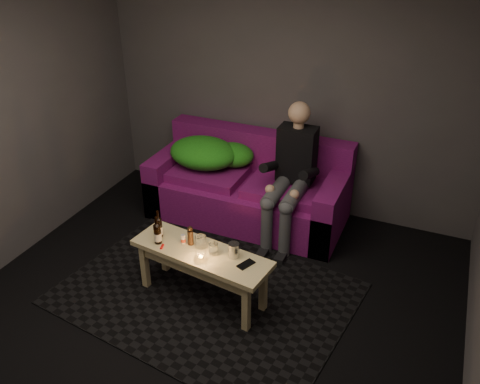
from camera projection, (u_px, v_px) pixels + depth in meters
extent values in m
plane|color=black|center=(190.00, 333.00, 4.01)|extent=(4.50, 4.50, 0.00)
plane|color=#4E4B4E|center=(289.00, 91.00, 5.17)|extent=(4.00, 0.00, 4.00)
cube|color=black|center=(206.00, 293.00, 4.41)|extent=(2.61, 2.05, 0.01)
cube|color=#650D57|center=(248.00, 200.00, 5.40)|extent=(2.03, 0.91, 0.43)
cube|color=#650D57|center=(260.00, 150.00, 5.47)|extent=(2.03, 0.22, 0.45)
cube|color=#650D57|center=(172.00, 176.00, 5.67)|extent=(0.20, 0.91, 0.63)
cube|color=#650D57|center=(332.00, 209.00, 5.04)|extent=(0.20, 0.91, 0.63)
cube|color=#650D57|center=(209.00, 173.00, 5.39)|extent=(0.76, 0.61, 0.10)
cube|color=#650D57|center=(285.00, 189.00, 5.09)|extent=(0.76, 0.61, 0.10)
ellipsoid|color=#228317|center=(203.00, 153.00, 5.36)|extent=(0.73, 0.57, 0.30)
ellipsoid|color=#228317|center=(233.00, 155.00, 5.39)|extent=(0.45, 0.36, 0.24)
ellipsoid|color=#228317|center=(190.00, 151.00, 5.57)|extent=(0.32, 0.26, 0.16)
cube|color=black|center=(297.00, 154.00, 4.98)|extent=(0.36, 0.22, 0.56)
sphere|color=#E1B18C|center=(299.00, 113.00, 4.77)|extent=(0.21, 0.21, 0.21)
cylinder|color=#4B4E55|center=(276.00, 192.00, 4.89)|extent=(0.14, 0.51, 0.14)
cylinder|color=#4B4E55|center=(294.00, 195.00, 4.83)|extent=(0.14, 0.51, 0.14)
cylinder|color=#4B4E55|center=(267.00, 229.00, 4.84)|extent=(0.11, 0.11, 0.52)
cylinder|color=#4B4E55|center=(285.00, 233.00, 4.77)|extent=(0.11, 0.11, 0.52)
cube|color=black|center=(264.00, 252.00, 4.90)|extent=(0.09, 0.22, 0.06)
cube|color=black|center=(282.00, 256.00, 4.84)|extent=(0.09, 0.22, 0.06)
cube|color=tan|center=(201.00, 253.00, 4.14)|extent=(1.24, 0.54, 0.04)
cube|color=tan|center=(201.00, 261.00, 4.18)|extent=(1.07, 0.44, 0.11)
cube|color=tan|center=(145.00, 266.00, 4.39)|extent=(0.06, 0.06, 0.45)
cube|color=tan|center=(165.00, 250.00, 4.59)|extent=(0.06, 0.06, 0.45)
cube|color=tan|center=(246.00, 308.00, 3.93)|extent=(0.06, 0.06, 0.45)
cube|color=tan|center=(263.00, 288.00, 4.13)|extent=(0.06, 0.06, 0.45)
cylinder|color=black|center=(159.00, 228.00, 4.28)|extent=(0.06, 0.06, 0.17)
cylinder|color=white|center=(159.00, 230.00, 4.29)|extent=(0.06, 0.06, 0.07)
cone|color=black|center=(158.00, 218.00, 4.23)|extent=(0.06, 0.06, 0.03)
cylinder|color=black|center=(158.00, 215.00, 4.22)|extent=(0.02, 0.02, 0.08)
cylinder|color=black|center=(158.00, 234.00, 4.19)|extent=(0.06, 0.06, 0.17)
cylinder|color=white|center=(158.00, 237.00, 4.20)|extent=(0.06, 0.06, 0.07)
cone|color=black|center=(157.00, 224.00, 4.14)|extent=(0.06, 0.06, 0.03)
cylinder|color=black|center=(156.00, 221.00, 4.13)|extent=(0.02, 0.02, 0.08)
cylinder|color=silver|center=(183.00, 239.00, 4.21)|extent=(0.04, 0.04, 0.08)
cylinder|color=black|center=(190.00, 238.00, 4.18)|extent=(0.05, 0.05, 0.13)
cylinder|color=white|center=(201.00, 242.00, 4.15)|extent=(0.10, 0.10, 0.10)
cylinder|color=white|center=(201.00, 258.00, 4.02)|extent=(0.06, 0.06, 0.04)
sphere|color=orange|center=(201.00, 256.00, 4.01)|extent=(0.02, 0.02, 0.02)
cylinder|color=white|center=(213.00, 249.00, 4.07)|extent=(0.10, 0.10, 0.10)
cylinder|color=#ADB0B4|center=(234.00, 250.00, 4.04)|extent=(0.11, 0.11, 0.12)
cube|color=black|center=(246.00, 264.00, 3.97)|extent=(0.13, 0.16, 0.01)
cube|color=red|center=(162.00, 247.00, 4.17)|extent=(0.04, 0.07, 0.01)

